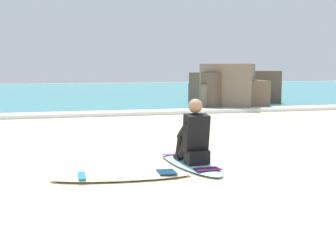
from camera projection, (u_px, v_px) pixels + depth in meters
The scene contains 7 objects.
ground_plane at pixel (204, 171), 7.30m from camera, with size 80.00×80.00×0.00m, color beige.
sea at pixel (60, 92), 28.61m from camera, with size 80.00×28.00×0.10m, color teal.
breaking_foam at pixel (101, 114), 15.59m from camera, with size 80.00×0.90×0.11m, color white.
surfboard_main at pixel (190, 163), 7.70m from camera, with size 0.59×2.14×0.08m.
surfer_seated at pixel (194, 138), 7.50m from camera, with size 0.38×0.71×0.95m.
surfboard_spare_near at pixel (122, 176), 6.75m from camera, with size 1.93×0.70×0.08m.
rock_outcrop_distant at pixel (233, 90), 18.26m from camera, with size 4.04×3.24×1.59m.
Camera 1 is at (-2.61, -6.71, 1.48)m, focal length 54.42 mm.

